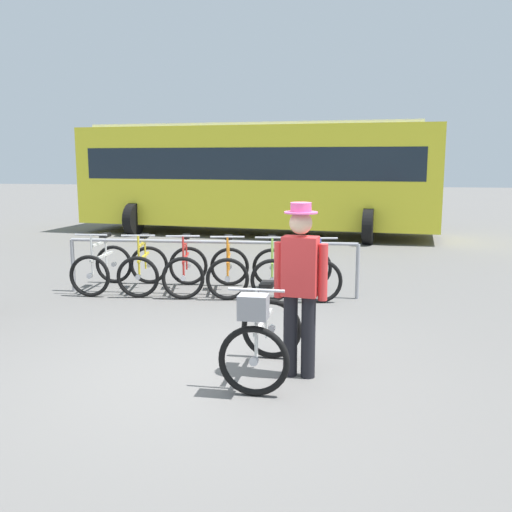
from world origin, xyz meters
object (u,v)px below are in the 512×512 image
Objects in this scene: racked_bike_red at (186,269)px; racked_bike_lime at (272,271)px; bus_distant at (257,173)px; person_with_featured_bike at (300,283)px; racked_bike_blue at (316,272)px; featured_bicycle at (262,335)px; racked_bike_white at (102,268)px; racked_bike_yellow at (144,268)px; racked_bike_orange at (229,270)px.

racked_bike_red is 1.02× the size of racked_bike_lime.
racked_bike_red is 7.54m from bus_distant.
bus_distant reaches higher than racked_bike_lime.
racked_bike_blue is at bearing 90.90° from person_with_featured_bike.
racked_bike_red is at bearing 117.18° from featured_bicycle.
racked_bike_white is at bearing -176.77° from racked_bike_lime.
racked_bike_yellow and racked_bike_blue have the same top height.
bus_distant is at bearing 101.31° from racked_bike_lime.
person_with_featured_bike is at bearing -77.67° from racked_bike_lime.
racked_bike_white is 0.65× the size of person_with_featured_bike.
racked_bike_blue is at bearing 3.23° from racked_bike_yellow.
racked_bike_white is 0.70m from racked_bike_yellow.
person_with_featured_bike is at bearing -57.44° from racked_bike_red.
racked_bike_blue is (2.80, 0.16, -0.00)m from racked_bike_yellow.
featured_bicycle is at bearing -159.21° from person_with_featured_bike.
racked_bike_red is 2.10m from racked_bike_blue.
racked_bike_lime is at bearing 102.33° from person_with_featured_bike.
racked_bike_blue is at bearing 85.30° from featured_bicycle.
racked_bike_red is 1.40m from racked_bike_lime.
featured_bicycle is at bearing -72.75° from racked_bike_orange.
racked_bike_lime is at bearing 3.23° from racked_bike_white.
racked_bike_yellow is at bearing 3.23° from racked_bike_white.
racked_bike_orange is (1.40, 0.08, -0.00)m from racked_bike_yellow.
racked_bike_yellow is 4.27m from featured_bicycle.
racked_bike_red is 1.02× the size of racked_bike_blue.
person_with_featured_bike is 0.17× the size of bus_distant.
person_with_featured_bike reaches higher than featured_bicycle.
racked_bike_white is 1.40m from racked_bike_red.
featured_bicycle is (3.20, -3.42, 0.08)m from racked_bike_white.
racked_bike_red and featured_bicycle have the same top height.
bus_distant is (-2.16, 7.29, 1.37)m from racked_bike_blue.
racked_bike_red is (1.40, 0.08, -0.00)m from racked_bike_white.
person_with_featured_bike is at bearing -89.10° from racked_bike_blue.
bus_distant is at bearing 90.53° from racked_bike_red.
person_with_featured_bike is (3.55, -3.29, 0.58)m from racked_bike_white.
racked_bike_orange is 1.40m from racked_bike_blue.
racked_bike_orange and racked_bike_blue have the same top height.
racked_bike_blue is (0.70, 0.04, 0.00)m from racked_bike_lime.
featured_bicycle is 0.68× the size of person_with_featured_bike.
racked_bike_lime is 1.02× the size of featured_bicycle.
racked_bike_orange is at bearing 3.23° from racked_bike_yellow.
racked_bike_blue is 1.01× the size of featured_bicycle.
racked_bike_lime is 1.00× the size of racked_bike_blue.
featured_bicycle is (1.10, -3.54, 0.08)m from racked_bike_orange.
racked_bike_yellow is at bearing -176.77° from racked_bike_orange.
featured_bicycle is at bearing -62.82° from racked_bike_red.
featured_bicycle is (2.50, -3.46, 0.08)m from racked_bike_yellow.
bus_distant is at bearing 85.16° from racked_bike_yellow.
bus_distant is (-0.77, 7.37, 1.37)m from racked_bike_orange.
racked_bike_orange is at bearing -176.77° from racked_bike_lime.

